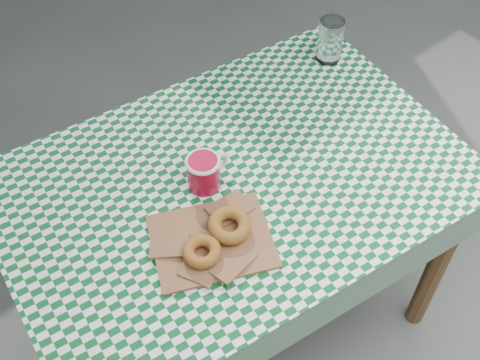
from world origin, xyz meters
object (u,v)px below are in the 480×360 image
at_px(table, 235,259).
at_px(coffee_mug, 204,173).
at_px(paper_bag, 212,241).
at_px(drinking_glass, 330,40).

relative_size(table, coffee_mug, 7.12).
height_order(paper_bag, drinking_glass, drinking_glass).
distance_m(paper_bag, coffee_mug, 0.18).
relative_size(paper_bag, coffee_mug, 1.69).
height_order(table, drinking_glass, drinking_glass).
distance_m(table, drinking_glass, 0.72).
xyz_separation_m(coffee_mug, drinking_glass, (0.60, 0.16, 0.02)).
height_order(table, paper_bag, paper_bag).
bearing_deg(table, paper_bag, -136.73).
xyz_separation_m(table, coffee_mug, (-0.07, 0.03, 0.43)).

